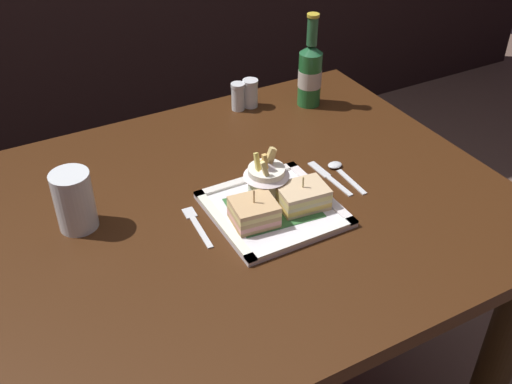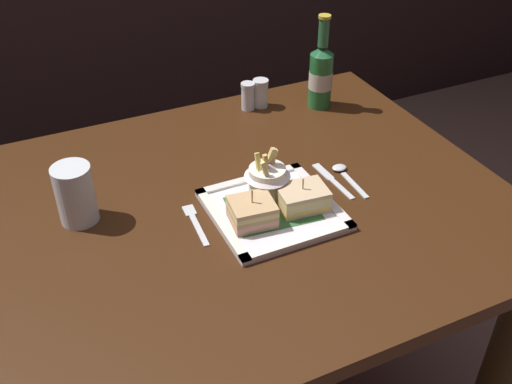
{
  "view_description": "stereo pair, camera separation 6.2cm",
  "coord_description": "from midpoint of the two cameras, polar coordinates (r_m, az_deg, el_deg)",
  "views": [
    {
      "loc": [
        -0.47,
        -0.93,
        1.53
      ],
      "look_at": [
        0.02,
        -0.03,
        0.79
      ],
      "focal_mm": 41.98,
      "sensor_mm": 36.0,
      "label": 1
    },
    {
      "loc": [
        -0.41,
        -0.96,
        1.53
      ],
      "look_at": [
        0.02,
        -0.03,
        0.79
      ],
      "focal_mm": 41.98,
      "sensor_mm": 36.0,
      "label": 2
    }
  ],
  "objects": [
    {
      "name": "dining_table",
      "position": [
        1.4,
        -2.79,
        -5.99
      ],
      "size": [
        1.17,
        0.94,
        0.75
      ],
      "color": "#3A1E0C",
      "rests_on": "ground_plane"
    },
    {
      "name": "square_plate",
      "position": [
        1.27,
        0.26,
        -1.69
      ],
      "size": [
        0.26,
        0.26,
        0.02
      ],
      "color": "white",
      "rests_on": "dining_table"
    },
    {
      "name": "sandwich_half_left",
      "position": [
        1.22,
        -1.65,
        -1.96
      ],
      "size": [
        0.1,
        0.09,
        0.08
      ],
      "color": "tan",
      "rests_on": "square_plate"
    },
    {
      "name": "sandwich_half_right",
      "position": [
        1.27,
        3.04,
        -0.44
      ],
      "size": [
        0.11,
        0.09,
        0.07
      ],
      "color": "#DEB786",
      "rests_on": "square_plate"
    },
    {
      "name": "fries_cup",
      "position": [
        1.28,
        -0.4,
        1.49
      ],
      "size": [
        0.1,
        0.1,
        0.12
      ],
      "color": "white",
      "rests_on": "square_plate"
    },
    {
      "name": "beer_bottle",
      "position": [
        1.66,
        4.09,
        11.26
      ],
      "size": [
        0.06,
        0.06,
        0.26
      ],
      "color": "#246E32",
      "rests_on": "dining_table"
    },
    {
      "name": "water_glass",
      "position": [
        1.27,
        -18.23,
        -1.09
      ],
      "size": [
        0.08,
        0.08,
        0.13
      ],
      "color": "silver",
      "rests_on": "dining_table"
    },
    {
      "name": "fork",
      "position": [
        1.25,
        -7.11,
        -3.11
      ],
      "size": [
        0.03,
        0.14,
        0.0
      ],
      "color": "silver",
      "rests_on": "dining_table"
    },
    {
      "name": "knife",
      "position": [
        1.39,
        5.62,
        1.43
      ],
      "size": [
        0.02,
        0.16,
        0.0
      ],
      "color": "silver",
      "rests_on": "dining_table"
    },
    {
      "name": "spoon",
      "position": [
        1.41,
        6.72,
        2.11
      ],
      "size": [
        0.04,
        0.14,
        0.01
      ],
      "color": "silver",
      "rests_on": "dining_table"
    },
    {
      "name": "salt_shaker",
      "position": [
        1.65,
        -2.81,
        8.91
      ],
      "size": [
        0.04,
        0.04,
        0.08
      ],
      "color": "silver",
      "rests_on": "dining_table"
    },
    {
      "name": "pepper_shaker",
      "position": [
        1.67,
        -1.62,
        9.23
      ],
      "size": [
        0.04,
        0.04,
        0.08
      ],
      "color": "silver",
      "rests_on": "dining_table"
    }
  ]
}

